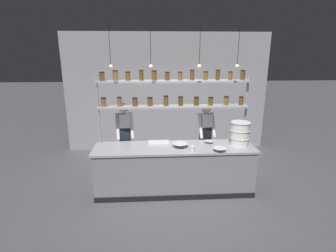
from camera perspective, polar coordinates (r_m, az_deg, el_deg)
ground_plane at (r=5.37m, az=1.34°, el=-13.78°), size 40.00×40.00×0.00m
back_wall at (r=7.18m, az=-0.20°, el=7.21°), size 5.45×0.12×3.16m
prep_counter at (r=5.16m, az=1.38°, el=-9.34°), size 3.05×0.76×0.92m
spice_shelf_unit at (r=5.06m, az=1.00°, el=6.65°), size 2.93×0.28×2.33m
chef_left at (r=5.55m, az=-9.33°, el=-2.13°), size 0.40×0.32×1.67m
chef_center at (r=5.64m, az=8.13°, el=-2.00°), size 0.40×0.33×1.64m
container_stack at (r=5.19m, az=15.39°, el=-1.59°), size 0.37×0.37×0.45m
cutting_board at (r=5.16m, az=-2.01°, el=-3.65°), size 0.40×0.26×0.02m
prep_bowl_near_left at (r=4.94m, az=2.65°, el=-4.21°), size 0.30×0.30×0.08m
prep_bowl_center_front at (r=5.22m, az=8.95°, el=-3.48°), size 0.17×0.17×0.05m
prep_bowl_center_back at (r=4.83m, az=11.16°, el=-5.08°), size 0.24×0.24×0.07m
serving_cup_front at (r=4.76m, az=5.35°, el=-4.94°), size 0.08×0.08×0.10m
pendant_light_row at (r=4.67m, az=1.55°, el=13.32°), size 2.28×0.07×0.73m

